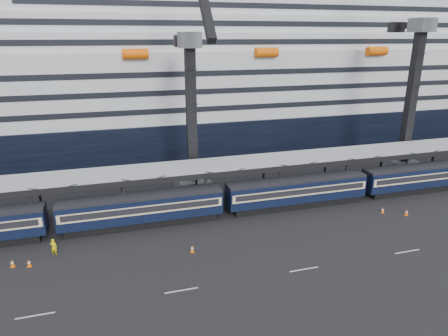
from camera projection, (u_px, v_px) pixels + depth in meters
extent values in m
plane|color=black|center=(398.00, 232.00, 46.00)|extent=(260.00, 260.00, 0.00)
cube|color=beige|center=(35.00, 316.00, 32.25)|extent=(3.00, 0.15, 0.02)
cube|color=beige|center=(182.00, 290.00, 35.44)|extent=(3.00, 0.15, 0.02)
cube|color=beige|center=(304.00, 269.00, 38.63)|extent=(3.00, 0.15, 0.02)
cube|color=beige|center=(407.00, 251.00, 41.82)|extent=(3.00, 0.15, 0.02)
cube|color=black|center=(143.00, 222.00, 47.52)|extent=(17.48, 2.40, 0.90)
cube|color=black|center=(142.00, 208.00, 46.95)|extent=(19.00, 2.80, 2.70)
cube|color=beige|center=(142.00, 206.00, 46.86)|extent=(18.62, 2.92, 1.05)
cube|color=black|center=(142.00, 205.00, 46.84)|extent=(17.86, 2.98, 0.70)
cube|color=black|center=(142.00, 196.00, 46.48)|extent=(19.00, 2.50, 0.35)
cube|color=black|center=(296.00, 203.00, 52.84)|extent=(17.48, 2.40, 0.90)
cube|color=black|center=(297.00, 190.00, 52.27)|extent=(19.00, 2.80, 2.70)
cube|color=beige|center=(297.00, 188.00, 52.18)|extent=(18.62, 2.92, 1.05)
cube|color=black|center=(297.00, 188.00, 52.16)|extent=(17.86, 2.98, 0.70)
cube|color=black|center=(298.00, 180.00, 51.80)|extent=(19.00, 2.50, 0.35)
cube|color=black|center=(421.00, 188.00, 58.16)|extent=(17.48, 2.40, 0.90)
cube|color=black|center=(423.00, 176.00, 57.59)|extent=(19.00, 2.80, 2.70)
cube|color=beige|center=(423.00, 174.00, 57.50)|extent=(18.62, 2.92, 1.05)
cube|color=black|center=(423.00, 174.00, 57.48)|extent=(17.86, 2.98, 0.70)
cube|color=black|center=(425.00, 166.00, 57.12)|extent=(19.00, 2.50, 0.35)
cube|color=#999BA1|center=(337.00, 154.00, 57.05)|extent=(130.00, 6.00, 0.25)
cube|color=black|center=(348.00, 162.00, 54.41)|extent=(130.00, 0.25, 0.70)
cube|color=black|center=(326.00, 151.00, 59.88)|extent=(130.00, 0.25, 0.70)
cube|color=black|center=(33.00, 212.00, 44.71)|extent=(0.25, 0.25, 5.40)
cube|color=black|center=(40.00, 194.00, 49.81)|extent=(0.25, 0.25, 5.40)
cube|color=black|center=(124.00, 202.00, 47.37)|extent=(0.25, 0.25, 5.40)
cube|color=black|center=(122.00, 186.00, 52.47)|extent=(0.25, 0.25, 5.40)
cube|color=black|center=(206.00, 193.00, 50.03)|extent=(0.25, 0.25, 5.40)
cube|color=black|center=(196.00, 179.00, 55.13)|extent=(0.25, 0.25, 5.40)
cube|color=black|center=(279.00, 186.00, 52.69)|extent=(0.25, 0.25, 5.40)
cube|color=black|center=(264.00, 172.00, 57.79)|extent=(0.25, 0.25, 5.40)
cube|color=black|center=(346.00, 178.00, 55.35)|extent=(0.25, 0.25, 5.40)
cube|color=black|center=(325.00, 166.00, 60.45)|extent=(0.25, 0.25, 5.40)
cube|color=black|center=(406.00, 172.00, 58.01)|extent=(0.25, 0.25, 5.40)
cube|color=black|center=(381.00, 161.00, 63.11)|extent=(0.25, 0.25, 5.40)
cube|color=black|center=(433.00, 156.00, 65.77)|extent=(0.25, 0.25, 5.40)
cube|color=black|center=(257.00, 123.00, 86.80)|extent=(200.00, 28.00, 7.00)
cube|color=silver|center=(258.00, 78.00, 83.80)|extent=(190.00, 26.88, 12.00)
cube|color=silver|center=(259.00, 41.00, 81.43)|extent=(160.00, 24.64, 3.00)
cube|color=black|center=(284.00, 42.00, 70.16)|extent=(153.60, 0.12, 0.90)
cube|color=silver|center=(259.00, 25.00, 80.48)|extent=(124.00, 21.84, 3.00)
cube|color=black|center=(282.00, 24.00, 70.49)|extent=(119.04, 0.12, 0.90)
cube|color=silver|center=(260.00, 9.00, 79.54)|extent=(90.00, 19.04, 3.00)
cube|color=black|center=(279.00, 6.00, 70.82)|extent=(86.40, 0.12, 0.90)
cylinder|color=#FF6108|center=(135.00, 54.00, 62.26)|extent=(4.00, 1.60, 1.60)
cylinder|color=#FF6108|center=(266.00, 52.00, 68.11)|extent=(4.00, 1.60, 1.60)
cylinder|color=#FF6108|center=(377.00, 51.00, 73.97)|extent=(4.00, 1.60, 1.60)
cube|color=#52555B|center=(193.00, 185.00, 57.67)|extent=(4.50, 4.50, 2.00)
cube|color=black|center=(191.00, 117.00, 54.52)|extent=(1.30, 1.30, 18.00)
cube|color=#52555B|center=(189.00, 40.00, 51.36)|extent=(2.60, 3.20, 2.00)
cube|color=black|center=(186.00, 40.00, 53.65)|extent=(0.90, 5.04, 0.90)
cube|color=black|center=(182.00, 41.00, 56.01)|extent=(2.20, 1.60, 1.60)
cube|color=#52555B|center=(401.00, 166.00, 66.07)|extent=(4.50, 4.50, 2.00)
cube|color=black|center=(411.00, 99.00, 62.60)|extent=(1.30, 1.30, 20.00)
cube|color=#52555B|center=(422.00, 25.00, 59.13)|extent=(2.60, 3.20, 2.00)
cube|color=black|center=(409.00, 26.00, 61.68)|extent=(0.90, 5.60, 0.90)
cube|color=black|center=(396.00, 27.00, 64.29)|extent=(2.20, 1.60, 1.60)
imported|color=yellow|center=(54.00, 247.00, 40.96)|extent=(0.75, 0.59, 1.82)
cube|color=#FF6108|center=(30.00, 266.00, 39.12)|extent=(0.41, 0.41, 0.04)
cone|color=#FF6108|center=(29.00, 263.00, 38.99)|extent=(0.34, 0.34, 0.77)
cylinder|color=white|center=(29.00, 263.00, 38.99)|extent=(0.29, 0.29, 0.13)
cube|color=#FF6108|center=(13.00, 267.00, 39.07)|extent=(0.42, 0.42, 0.04)
cone|color=#FF6108|center=(12.00, 263.00, 38.94)|extent=(0.35, 0.35, 0.79)
cylinder|color=white|center=(12.00, 263.00, 38.94)|extent=(0.30, 0.30, 0.13)
cube|color=#FF6108|center=(192.00, 252.00, 41.72)|extent=(0.42, 0.42, 0.04)
cone|color=#FF6108|center=(192.00, 248.00, 41.59)|extent=(0.35, 0.35, 0.79)
cylinder|color=white|center=(192.00, 248.00, 41.59)|extent=(0.30, 0.30, 0.13)
cube|color=#FF6108|center=(382.00, 213.00, 50.97)|extent=(0.39, 0.39, 0.04)
cone|color=#FF6108|center=(383.00, 210.00, 50.85)|extent=(0.33, 0.33, 0.74)
cylinder|color=white|center=(383.00, 210.00, 50.85)|extent=(0.28, 0.28, 0.12)
cube|color=#FF6108|center=(406.00, 215.00, 50.28)|extent=(0.41, 0.41, 0.04)
cone|color=#FF6108|center=(407.00, 212.00, 50.15)|extent=(0.35, 0.35, 0.78)
cylinder|color=white|center=(407.00, 212.00, 50.15)|extent=(0.29, 0.29, 0.13)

